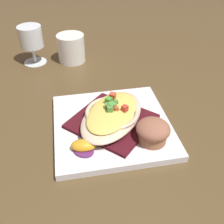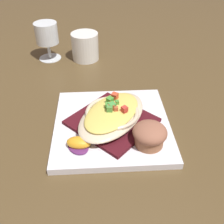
{
  "view_description": "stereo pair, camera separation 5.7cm",
  "coord_description": "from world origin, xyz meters",
  "px_view_note": "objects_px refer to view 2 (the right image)",
  "views": [
    {
      "loc": [
        -0.15,
        -0.43,
        0.4
      ],
      "look_at": [
        0.0,
        0.0,
        0.05
      ],
      "focal_mm": 42.58,
      "sensor_mm": 36.0,
      "label": 1
    },
    {
      "loc": [
        -0.09,
        -0.44,
        0.4
      ],
      "look_at": [
        0.0,
        0.0,
        0.05
      ],
      "focal_mm": 42.58,
      "sensor_mm": 36.0,
      "label": 2
    }
  ],
  "objects_px": {
    "stemmed_glass": "(47,36)",
    "muffin": "(150,135)",
    "coffee_mug": "(85,48)",
    "gratin_dish": "(112,114)",
    "orange_garnish": "(79,144)",
    "square_plate": "(112,125)"
  },
  "relations": [
    {
      "from": "square_plate",
      "to": "orange_garnish",
      "type": "xyz_separation_m",
      "value": [
        -0.08,
        -0.06,
        0.02
      ]
    },
    {
      "from": "gratin_dish",
      "to": "orange_garnish",
      "type": "relative_size",
      "value": 3.65
    },
    {
      "from": "square_plate",
      "to": "gratin_dish",
      "type": "xyz_separation_m",
      "value": [
        0.0,
        0.0,
        0.03
      ]
    },
    {
      "from": "orange_garnish",
      "to": "muffin",
      "type": "bearing_deg",
      "value": -7.91
    },
    {
      "from": "orange_garnish",
      "to": "stemmed_glass",
      "type": "height_order",
      "value": "stemmed_glass"
    },
    {
      "from": "muffin",
      "to": "stemmed_glass",
      "type": "xyz_separation_m",
      "value": [
        -0.19,
        0.46,
        0.04
      ]
    },
    {
      "from": "muffin",
      "to": "stemmed_glass",
      "type": "relative_size",
      "value": 0.58
    },
    {
      "from": "stemmed_glass",
      "to": "coffee_mug",
      "type": "bearing_deg",
      "value": -12.01
    },
    {
      "from": "gratin_dish",
      "to": "square_plate",
      "type": "bearing_deg",
      "value": -115.92
    },
    {
      "from": "square_plate",
      "to": "gratin_dish",
      "type": "bearing_deg",
      "value": 64.08
    },
    {
      "from": "coffee_mug",
      "to": "gratin_dish",
      "type": "bearing_deg",
      "value": -87.84
    },
    {
      "from": "coffee_mug",
      "to": "muffin",
      "type": "bearing_deg",
      "value": -80.51
    },
    {
      "from": "orange_garnish",
      "to": "coffee_mug",
      "type": "height_order",
      "value": "coffee_mug"
    },
    {
      "from": "coffee_mug",
      "to": "stemmed_glass",
      "type": "distance_m",
      "value": 0.12
    },
    {
      "from": "muffin",
      "to": "coffee_mug",
      "type": "bearing_deg",
      "value": 99.49
    },
    {
      "from": "stemmed_glass",
      "to": "muffin",
      "type": "bearing_deg",
      "value": -67.74
    },
    {
      "from": "orange_garnish",
      "to": "stemmed_glass",
      "type": "bearing_deg",
      "value": 96.31
    },
    {
      "from": "orange_garnish",
      "to": "coffee_mug",
      "type": "relative_size",
      "value": 0.55
    },
    {
      "from": "muffin",
      "to": "stemmed_glass",
      "type": "height_order",
      "value": "stemmed_glass"
    },
    {
      "from": "muffin",
      "to": "orange_garnish",
      "type": "height_order",
      "value": "muffin"
    },
    {
      "from": "gratin_dish",
      "to": "stemmed_glass",
      "type": "relative_size",
      "value": 1.86
    },
    {
      "from": "muffin",
      "to": "coffee_mug",
      "type": "distance_m",
      "value": 0.44
    }
  ]
}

